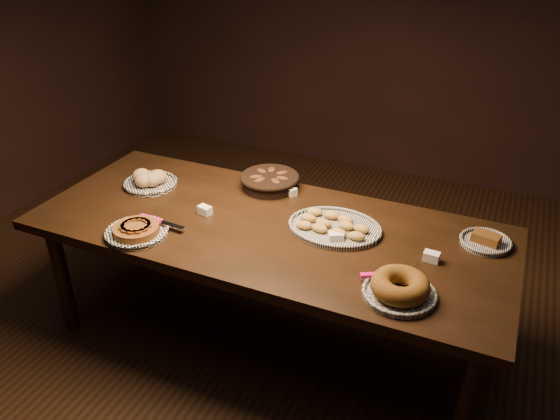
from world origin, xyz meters
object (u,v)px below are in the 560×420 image
at_px(madeleine_platter, 334,226).
at_px(bundt_cake_plate, 400,288).
at_px(apple_tart_plate, 137,231).
at_px(buffet_table, 267,237).

relative_size(madeleine_platter, bundt_cake_plate, 1.37).
distance_m(apple_tart_plate, madeleine_platter, 0.96).
bearing_deg(apple_tart_plate, bundt_cake_plate, -14.91).
distance_m(madeleine_platter, bundt_cake_plate, 0.57).
bearing_deg(bundt_cake_plate, apple_tart_plate, 159.86).
relative_size(buffet_table, madeleine_platter, 5.15).
xyz_separation_m(apple_tart_plate, bundt_cake_plate, (1.28, 0.05, 0.02)).
xyz_separation_m(buffet_table, bundt_cake_plate, (0.74, -0.30, 0.11)).
height_order(apple_tart_plate, bundt_cake_plate, bundt_cake_plate).
height_order(buffet_table, apple_tart_plate, apple_tart_plate).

